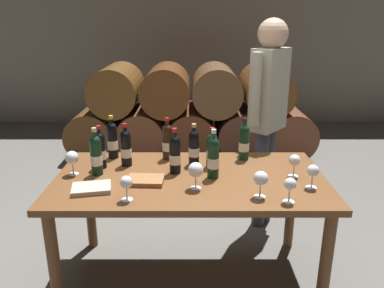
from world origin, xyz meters
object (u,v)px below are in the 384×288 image
at_px(wine_glass_3, 263,179).
at_px(wine_bottle_7, 213,150).
at_px(wine_bottle_5, 169,141).
at_px(leather_ledger, 147,180).
at_px(wine_bottle_9, 114,140).
at_px(tasting_notebook, 93,188).
at_px(wine_glass_0, 74,158).
at_px(wine_bottle_4, 196,147).
at_px(wine_glass_6, 128,183).
at_px(wine_glass_5, 296,161).
at_px(wine_bottle_0, 215,157).
at_px(wine_bottle_1, 246,142).
at_px(wine_bottle_2, 102,150).
at_px(dining_table, 192,190).
at_px(wine_bottle_3, 98,154).
at_px(wine_bottle_6, 128,147).
at_px(wine_glass_4, 197,170).
at_px(wine_glass_1, 292,185).
at_px(wine_bottle_8, 177,154).
at_px(wine_glass_2, 315,172).
at_px(sommelier_presenting, 270,106).

bearing_deg(wine_glass_3, wine_bottle_7, 118.47).
relative_size(wine_bottle_5, wine_bottle_7, 1.10).
distance_m(wine_bottle_5, leather_ledger, 0.44).
distance_m(wine_bottle_9, leather_ledger, 0.53).
bearing_deg(tasting_notebook, wine_glass_0, 114.90).
distance_m(wine_bottle_4, wine_glass_6, 0.65).
height_order(wine_bottle_4, wine_glass_5, wine_bottle_4).
bearing_deg(wine_glass_5, wine_bottle_0, -177.96).
height_order(wine_bottle_0, wine_glass_5, wine_bottle_0).
xyz_separation_m(wine_glass_3, wine_glass_6, (-0.74, -0.04, -0.01)).
bearing_deg(wine_bottle_1, tasting_notebook, -151.53).
xyz_separation_m(wine_bottle_2, leather_ledger, (0.32, -0.24, -0.11)).
height_order(dining_table, wine_bottle_3, wine_bottle_3).
height_order(wine_bottle_9, wine_glass_3, wine_bottle_9).
height_order(wine_bottle_1, wine_bottle_7, wine_bottle_1).
xyz_separation_m(wine_bottle_0, wine_bottle_9, (-0.69, 0.36, -0.00)).
xyz_separation_m(dining_table, tasting_notebook, (-0.57, -0.20, 0.11)).
bearing_deg(wine_glass_6, wine_glass_5, 18.39).
xyz_separation_m(wine_bottle_1, wine_bottle_7, (-0.23, -0.14, -0.01)).
xyz_separation_m(wine_bottle_6, wine_glass_4, (0.46, -0.37, -0.01)).
height_order(wine_bottle_1, wine_bottle_3, wine_bottle_3).
distance_m(wine_glass_1, wine_glass_4, 0.54).
height_order(wine_bottle_9, wine_glass_4, wine_bottle_9).
bearing_deg(wine_bottle_8, wine_glass_1, -33.10).
xyz_separation_m(wine_bottle_9, wine_glass_2, (1.27, -0.51, -0.03)).
distance_m(wine_glass_0, wine_glass_6, 0.54).
xyz_separation_m(wine_bottle_1, wine_bottle_6, (-0.81, -0.12, -0.00)).
bearing_deg(wine_bottle_3, wine_glass_3, -18.39).
relative_size(wine_glass_0, wine_glass_2, 1.09).
height_order(wine_bottle_1, sommelier_presenting, sommelier_presenting).
distance_m(wine_bottle_4, leather_ledger, 0.44).
distance_m(wine_bottle_5, wine_bottle_9, 0.39).
distance_m(wine_bottle_7, wine_glass_0, 0.90).
xyz_separation_m(wine_glass_0, sommelier_presenting, (1.37, 0.72, 0.17)).
bearing_deg(tasting_notebook, wine_bottle_4, 23.36).
xyz_separation_m(wine_bottle_2, wine_bottle_8, (0.50, -0.09, 0.00)).
distance_m(wine_glass_3, sommelier_presenting, 1.08).
distance_m(wine_bottle_6, wine_bottle_9, 0.19).
relative_size(wine_bottle_6, tasting_notebook, 1.34).
distance_m(wine_bottle_6, wine_glass_1, 1.11).
relative_size(wine_bottle_2, leather_ledger, 1.32).
distance_m(dining_table, sommelier_presenting, 1.04).
bearing_deg(sommelier_presenting, wine_glass_0, -152.33).
height_order(wine_bottle_8, wine_glass_0, wine_bottle_8).
relative_size(wine_bottle_5, leather_ledger, 1.37).
height_order(wine_bottle_9, wine_glass_2, wine_bottle_9).
bearing_deg(dining_table, wine_bottle_9, 148.20).
height_order(wine_bottle_4, wine_bottle_7, wine_bottle_4).
xyz_separation_m(wine_bottle_6, wine_glass_5, (1.08, -0.19, -0.02)).
distance_m(wine_bottle_3, wine_bottle_5, 0.52).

